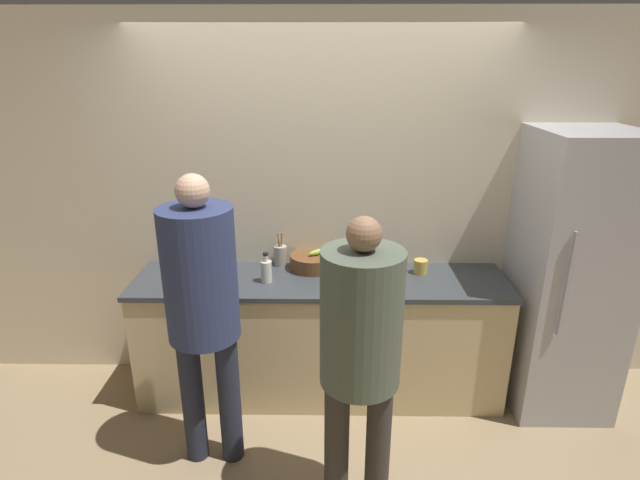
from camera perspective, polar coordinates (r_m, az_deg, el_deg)
The scene contains 10 objects.
ground_plane at distance 3.56m, azimuth -0.03°, elevation -19.92°, with size 14.00×14.00×0.00m, color #9E8460.
wall_back at distance 3.53m, azimuth 0.11°, elevation 3.79°, with size 5.20×0.06×2.60m.
counter at distance 3.59m, azimuth 0.05°, elevation -10.81°, with size 2.52×0.64×0.89m.
refrigerator at distance 3.67m, azimuth 26.45°, elevation -3.61°, with size 0.62×0.71×1.89m.
person_left at distance 2.78m, azimuth -13.34°, elevation -6.38°, with size 0.39×0.39×1.75m.
person_center at distance 2.46m, azimuth 4.66°, elevation -11.56°, with size 0.39×0.39×1.63m.
fruit_bowl at distance 3.51m, azimuth -0.86°, elevation -2.45°, with size 0.31×0.31×0.14m.
utensil_crock at distance 3.57m, azimuth -4.54°, elevation -1.70°, with size 0.09×0.09×0.25m.
bottle_clear at distance 3.31m, azimuth -6.17°, elevation -3.47°, with size 0.07×0.07×0.21m.
cup_yellow at distance 3.51m, azimuth 11.42°, elevation -2.99°, with size 0.09×0.09×0.10m.
Camera 1 is at (0.04, -2.73, 2.29)m, focal length 28.00 mm.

